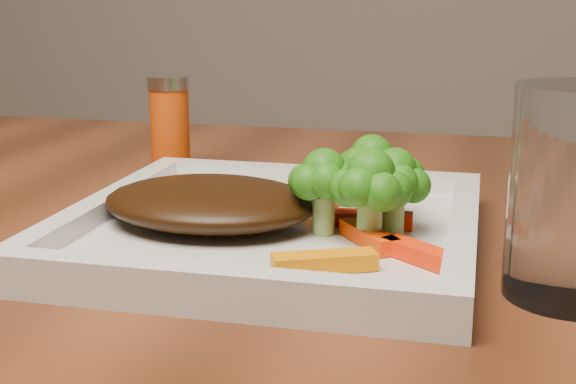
# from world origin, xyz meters

# --- Properties ---
(plate) EXTENTS (0.27, 0.27, 0.01)m
(plate) POSITION_xyz_m (0.26, 0.18, 0.76)
(plate) COLOR silver
(plate) RESTS_ON dining_table
(steak) EXTENTS (0.16, 0.12, 0.03)m
(steak) POSITION_xyz_m (0.21, 0.18, 0.78)
(steak) COLOR black
(steak) RESTS_ON plate
(broccoli_0) EXTENTS (0.07, 0.07, 0.07)m
(broccoli_0) POSITION_xyz_m (0.32, 0.22, 0.80)
(broccoli_0) COLOR #126F13
(broccoli_0) RESTS_ON plate
(broccoli_1) EXTENTS (0.06, 0.06, 0.06)m
(broccoli_1) POSITION_xyz_m (0.34, 0.19, 0.79)
(broccoli_1) COLOR #316410
(broccoli_1) RESTS_ON plate
(broccoli_2) EXTENTS (0.08, 0.08, 0.06)m
(broccoli_2) POSITION_xyz_m (0.33, 0.16, 0.79)
(broccoli_2) COLOR #266110
(broccoli_2) RESTS_ON plate
(broccoli_3) EXTENTS (0.06, 0.06, 0.06)m
(broccoli_3) POSITION_xyz_m (0.29, 0.17, 0.79)
(broccoli_3) COLOR #2F6010
(broccoli_3) RESTS_ON plate
(carrot_0) EXTENTS (0.06, 0.04, 0.01)m
(carrot_0) POSITION_xyz_m (0.31, 0.11, 0.77)
(carrot_0) COLOR orange
(carrot_0) RESTS_ON plate
(carrot_1) EXTENTS (0.05, 0.05, 0.01)m
(carrot_1) POSITION_xyz_m (0.36, 0.13, 0.77)
(carrot_1) COLOR #FF2904
(carrot_1) RESTS_ON plate
(carrot_4) EXTENTS (0.03, 0.05, 0.01)m
(carrot_4) POSITION_xyz_m (0.29, 0.25, 0.77)
(carrot_4) COLOR #DF4503
(carrot_4) RESTS_ON plate
(carrot_5) EXTENTS (0.04, 0.05, 0.01)m
(carrot_5) POSITION_xyz_m (0.33, 0.16, 0.77)
(carrot_5) COLOR #FF3A04
(carrot_5) RESTS_ON plate
(carrot_6) EXTENTS (0.06, 0.02, 0.01)m
(carrot_6) POSITION_xyz_m (0.32, 0.20, 0.77)
(carrot_6) COLOR red
(carrot_6) RESTS_ON plate
(spice_shaker) EXTENTS (0.04, 0.04, 0.09)m
(spice_shaker) POSITION_xyz_m (0.11, 0.36, 0.80)
(spice_shaker) COLOR #C03F0A
(spice_shaker) RESTS_ON dining_table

